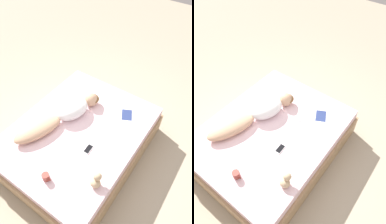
# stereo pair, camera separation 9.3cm
# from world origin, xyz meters

# --- Properties ---
(ground_plane) EXTENTS (12.00, 12.00, 0.00)m
(ground_plane) POSITION_xyz_m (0.00, 0.00, 0.00)
(ground_plane) COLOR #B7A88E
(bed) EXTENTS (1.62, 2.04, 0.49)m
(bed) POSITION_xyz_m (0.00, 0.00, 0.24)
(bed) COLOR tan
(bed) RESTS_ON ground_plane
(person) EXTENTS (0.62, 1.30, 0.21)m
(person) POSITION_xyz_m (-0.26, 0.03, 0.58)
(person) COLOR tan
(person) RESTS_ON bed
(open_magazine) EXTENTS (0.51, 0.45, 0.01)m
(open_magazine) POSITION_xyz_m (0.32, 0.53, 0.49)
(open_magazine) COLOR white
(open_magazine) RESTS_ON bed
(coffee_mug) EXTENTS (0.12, 0.08, 0.09)m
(coffee_mug) POSITION_xyz_m (0.14, -0.74, 0.54)
(coffee_mug) COLOR #993D33
(coffee_mug) RESTS_ON bed
(cell_phone) EXTENTS (0.09, 0.15, 0.01)m
(cell_phone) POSITION_xyz_m (0.30, -0.17, 0.50)
(cell_phone) COLOR silver
(cell_phone) RESTS_ON bed
(plush_toy) EXTENTS (0.12, 0.14, 0.18)m
(plush_toy) POSITION_xyz_m (0.62, -0.48, 0.57)
(plush_toy) COLOR #D1B289
(plush_toy) RESTS_ON bed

